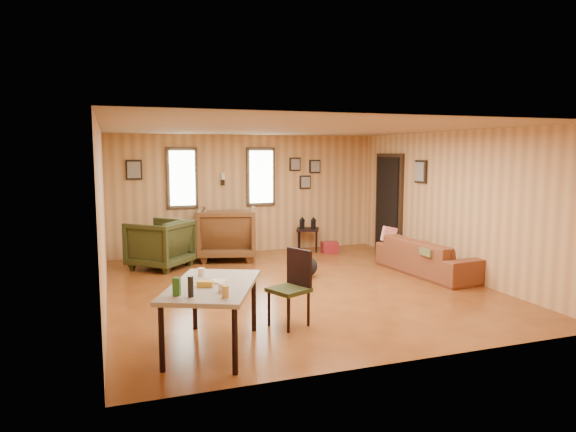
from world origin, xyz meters
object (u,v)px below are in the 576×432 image
Objects in this scene: side_table at (308,227)px; sofa at (429,251)px; recliner_brown at (227,231)px; recliner_green at (160,242)px; dining_table at (211,290)px; end_table at (198,240)px.

sofa is at bearing -65.17° from side_table.
recliner_green is (-1.30, -0.37, -0.08)m from recliner_brown.
side_table is at bearing 82.13° from dining_table.
recliner_brown is at bearing 99.35° from dining_table.
sofa is 2.14× the size of recliner_green.
recliner_green is (-4.26, 1.97, 0.08)m from sofa.
side_table is (-1.20, 2.59, 0.10)m from sofa.
recliner_green reaches higher than side_table.
dining_table is (-0.60, -4.47, 0.23)m from end_table.
recliner_green is 4.10m from dining_table.
end_table is at bearing 15.43° from recliner_brown.
side_table is at bearing 143.67° from recliner_green.
recliner_green reaches higher than sofa.
dining_table is (0.14, -4.10, 0.16)m from recliner_green.
sofa is 3.77m from recliner_brown.
recliner_brown reaches higher than sofa.
sofa is 2.80× the size of side_table.
end_table is at bearing 51.26° from sofa.
dining_table is (-2.92, -4.72, 0.14)m from side_table.
recliner_green is at bearing 31.33° from recliner_brown.
dining_table reaches higher than end_table.
side_table is at bearing -156.74° from recliner_brown.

